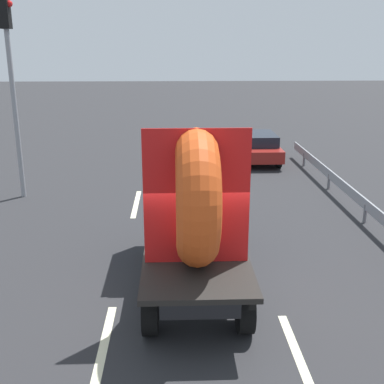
{
  "coord_description": "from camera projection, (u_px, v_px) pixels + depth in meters",
  "views": [
    {
      "loc": [
        -0.52,
        -9.11,
        5.04
      ],
      "look_at": [
        -0.13,
        1.34,
        1.83
      ],
      "focal_mm": 45.59,
      "sensor_mm": 36.0,
      "label": 1
    }
  ],
  "objects": [
    {
      "name": "lane_dash_right_near",
      "position": [
        296.0,
        351.0,
        8.32
      ],
      "size": [
        0.16,
        2.22,
        0.01
      ],
      "primitive_type": "cube",
      "rotation": [
        0.0,
        0.0,
        1.57
      ],
      "color": "beige",
      "rests_on": "ground_plane"
    },
    {
      "name": "lane_dash_left_near",
      "position": [
        103.0,
        348.0,
        8.4
      ],
      "size": [
        0.16,
        2.71,
        0.01
      ],
      "primitive_type": "cube",
      "rotation": [
        0.0,
        0.0,
        1.57
      ],
      "color": "beige",
      "rests_on": "ground_plane"
    },
    {
      "name": "distant_sedan",
      "position": [
        258.0,
        146.0,
        21.55
      ],
      "size": [
        1.65,
        3.84,
        1.25
      ],
      "color": "black",
      "rests_on": "ground_plane"
    },
    {
      "name": "lane_dash_left_far",
      "position": [
        136.0,
        204.0,
        15.94
      ],
      "size": [
        0.16,
        2.79,
        0.01
      ],
      "primitive_type": "cube",
      "rotation": [
        0.0,
        0.0,
        1.57
      ],
      "color": "beige",
      "rests_on": "ground_plane"
    },
    {
      "name": "ground_plane",
      "position": [
        200.0,
        294.0,
        10.2
      ],
      "size": [
        120.0,
        120.0,
        0.0
      ],
      "primitive_type": "plane",
      "color": "#28282B"
    },
    {
      "name": "guardrail",
      "position": [
        346.0,
        188.0,
        15.78
      ],
      "size": [
        0.1,
        13.8,
        0.71
      ],
      "color": "gray",
      "rests_on": "ground_plane"
    },
    {
      "name": "traffic_light",
      "position": [
        11.0,
        74.0,
        15.52
      ],
      "size": [
        0.42,
        0.36,
        6.36
      ],
      "color": "gray",
      "rests_on": "ground_plane"
    },
    {
      "name": "lane_dash_right_far",
      "position": [
        235.0,
        198.0,
        16.56
      ],
      "size": [
        0.16,
        2.7,
        0.01
      ],
      "primitive_type": "cube",
      "rotation": [
        0.0,
        0.0,
        1.57
      ],
      "color": "beige",
      "rests_on": "ground_plane"
    },
    {
      "name": "flatbed_truck",
      "position": [
        193.0,
        203.0,
        10.32
      ],
      "size": [
        2.02,
        5.28,
        3.65
      ],
      "color": "black",
      "rests_on": "ground_plane"
    }
  ]
}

